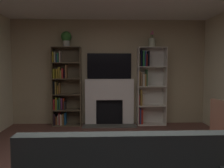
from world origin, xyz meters
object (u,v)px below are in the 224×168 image
object	(u,v)px
fireplace	(109,101)
bookshelf_left	(64,89)
potted_plant	(66,38)
vase_with_flowers	(152,42)
bookshelf_right	(148,85)
armchair	(214,137)
tv	(109,66)

from	to	relation	value
fireplace	bookshelf_left	world-z (taller)	bookshelf_left
potted_plant	vase_with_flowers	bearing A→B (deg)	0.01
fireplace	vase_with_flowers	xyz separation A→B (m)	(1.05, -0.04, 1.47)
bookshelf_left	bookshelf_right	size ratio (longest dim) A/B	1.00
bookshelf_right	vase_with_flowers	xyz separation A→B (m)	(0.09, -0.03, 1.07)
bookshelf_left	vase_with_flowers	distance (m)	2.48
vase_with_flowers	bookshelf_left	bearing A→B (deg)	179.19
fireplace	vase_with_flowers	bearing A→B (deg)	-2.40
bookshelf_right	armchair	xyz separation A→B (m)	(0.37, -2.85, -0.49)
tv	bookshelf_left	xyz separation A→B (m)	(-1.14, -0.09, -0.57)
bookshelf_right	potted_plant	distance (m)	2.33
potted_plant	vase_with_flowers	distance (m)	2.11
fireplace	armchair	world-z (taller)	fireplace
potted_plant	vase_with_flowers	size ratio (longest dim) A/B	0.93
fireplace	bookshelf_left	bearing A→B (deg)	-179.33
tv	bookshelf_left	size ratio (longest dim) A/B	0.57
tv	bookshelf_left	world-z (taller)	bookshelf_left
tv	armchair	world-z (taller)	tv
vase_with_flowers	armchair	xyz separation A→B (m)	(0.28, -2.81, -1.55)
potted_plant	vase_with_flowers	xyz separation A→B (m)	(2.11, 0.00, -0.09)
vase_with_flowers	bookshelf_right	bearing A→B (deg)	160.90
bookshelf_right	vase_with_flowers	world-z (taller)	vase_with_flowers
bookshelf_left	potted_plant	size ratio (longest dim) A/B	5.15
fireplace	bookshelf_right	world-z (taller)	bookshelf_right
bookshelf_right	potted_plant	bearing A→B (deg)	-179.10
tv	bookshelf_right	xyz separation A→B (m)	(0.96, -0.09, -0.47)
vase_with_flowers	fireplace	bearing A→B (deg)	177.60
fireplace	potted_plant	bearing A→B (deg)	-177.58
vase_with_flowers	tv	bearing A→B (deg)	173.53
potted_plant	armchair	size ratio (longest dim) A/B	0.38
fireplace	vase_with_flowers	distance (m)	1.81
fireplace	potted_plant	size ratio (longest dim) A/B	3.48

